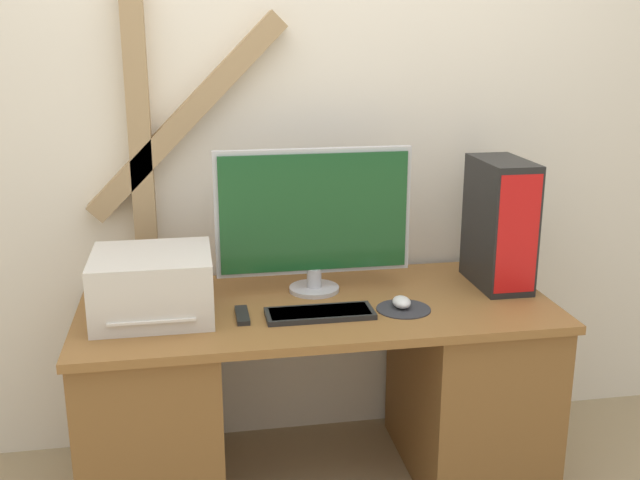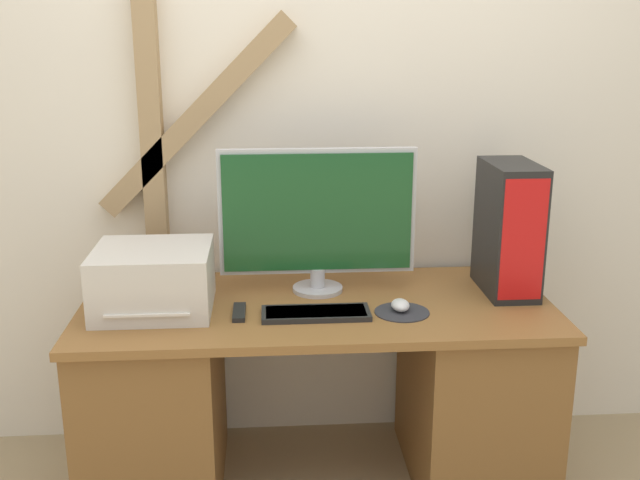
# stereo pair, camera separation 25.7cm
# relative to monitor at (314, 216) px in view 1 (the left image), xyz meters

# --- Properties ---
(wall_back) EXTENTS (6.40, 0.13, 2.70)m
(wall_back) POSITION_rel_monitor_xyz_m (-0.02, 0.29, 0.35)
(wall_back) COLOR silver
(wall_back) RESTS_ON ground_plane
(desk) EXTENTS (1.65, 0.73, 0.71)m
(desk) POSITION_rel_monitor_xyz_m (-0.01, -0.13, -0.63)
(desk) COLOR brown
(desk) RESTS_ON ground_plane
(monitor) EXTENTS (0.71, 0.18, 0.53)m
(monitor) POSITION_rel_monitor_xyz_m (0.00, 0.00, 0.00)
(monitor) COLOR #B7B7BC
(monitor) RESTS_ON desk
(keyboard) EXTENTS (0.37, 0.14, 0.02)m
(keyboard) POSITION_rel_monitor_xyz_m (-0.02, -0.25, -0.27)
(keyboard) COLOR black
(keyboard) RESTS_ON desk
(mousepad) EXTENTS (0.19, 0.19, 0.00)m
(mousepad) POSITION_rel_monitor_xyz_m (0.27, -0.24, -0.28)
(mousepad) COLOR #2D2D33
(mousepad) RESTS_ON desk
(mouse) EXTENTS (0.06, 0.09, 0.04)m
(mouse) POSITION_rel_monitor_xyz_m (0.27, -0.23, -0.26)
(mouse) COLOR silver
(mouse) RESTS_ON mousepad
(computer_tower) EXTENTS (0.17, 0.33, 0.48)m
(computer_tower) POSITION_rel_monitor_xyz_m (0.69, -0.05, -0.05)
(computer_tower) COLOR black
(computer_tower) RESTS_ON desk
(printer) EXTENTS (0.39, 0.37, 0.22)m
(printer) POSITION_rel_monitor_xyz_m (-0.57, -0.15, -0.18)
(printer) COLOR beige
(printer) RESTS_ON desk
(remote_control) EXTENTS (0.04, 0.15, 0.02)m
(remote_control) POSITION_rel_monitor_xyz_m (-0.28, -0.22, -0.28)
(remote_control) COLOR black
(remote_control) RESTS_ON desk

